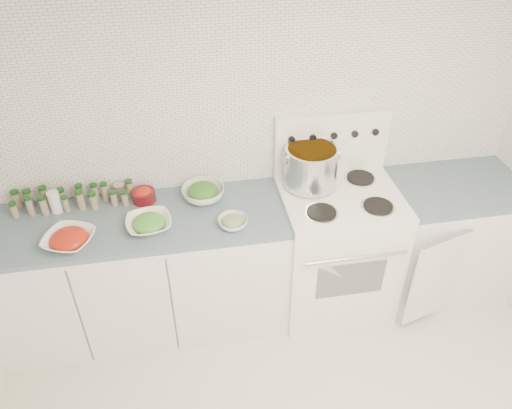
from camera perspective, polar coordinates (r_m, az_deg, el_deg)
name	(u,v)px	position (r m, az deg, el deg)	size (l,w,h in m)	color
room_walls	(333,255)	(1.83, 8.77, -5.72)	(3.54, 3.04, 2.52)	white
counter_left	(144,273)	(3.40, -12.72, -7.67)	(1.85, 0.62, 0.90)	white
stove	(335,246)	(3.49, 9.00, -4.65)	(0.76, 0.70, 1.36)	white
counter_right	(444,237)	(3.83, 20.72, -3.51)	(0.89, 0.74, 0.90)	white
stock_pot	(311,165)	(3.19, 6.30, 4.51)	(0.36, 0.34, 0.26)	silver
bowl_tomato	(69,239)	(3.01, -20.59, -3.73)	(0.36, 0.36, 0.09)	white
bowl_snowpea	(149,223)	(3.00, -12.15, -2.10)	(0.29, 0.29, 0.09)	white
bowl_broccoli	(203,192)	(3.18, -6.06, 1.40)	(0.29, 0.29, 0.11)	white
bowl_zucchini	(233,222)	(2.95, -2.66, -2.00)	(0.24, 0.24, 0.07)	white
bowl_pepper	(144,195)	(3.23, -12.71, 1.08)	(0.15, 0.15, 0.09)	#550E13
salt_canister	(55,202)	(3.28, -21.99, 0.26)	(0.07, 0.07, 0.14)	white
tin_can	(120,191)	(3.30, -15.31, 1.55)	(0.07, 0.07, 0.10)	#B1A495
spice_cluster	(69,198)	(3.30, -20.64, 0.67)	(0.73, 0.16, 0.14)	gray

